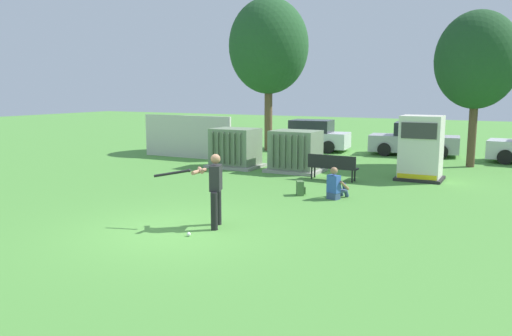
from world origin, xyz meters
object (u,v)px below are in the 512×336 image
object	(u,v)px
generator_enclosure	(421,148)
parked_car_leftmost	(309,136)
transformer_mid_west	(295,152)
batter	(213,186)
transformer_west	(235,148)
backpack	(300,188)
park_bench	(332,165)
parked_car_left_of_center	(415,140)
sports_ball	(189,234)
seated_spectator	(336,186)

from	to	relation	value
generator_enclosure	parked_car_leftmost	world-z (taller)	generator_enclosure
transformer_mid_west	generator_enclosure	bearing A→B (deg)	4.74
generator_enclosure	batter	xyz separation A→B (m)	(-3.17, -8.79, -0.16)
transformer_mid_west	transformer_west	bearing A→B (deg)	-177.46
transformer_west	backpack	size ratio (longest dim) A/B	4.77
backpack	parked_car_leftmost	distance (m)	11.63
transformer_west	park_bench	size ratio (longest dim) A/B	1.16
parked_car_left_of_center	sports_ball	bearing A→B (deg)	-96.16
generator_enclosure	parked_car_leftmost	xyz separation A→B (m)	(-6.80, 6.42, -0.38)
backpack	parked_car_leftmost	xyz separation A→B (m)	(-4.03, 10.90, 0.54)
seated_spectator	parked_car_left_of_center	bearing A→B (deg)	89.09
generator_enclosure	parked_car_left_of_center	xyz separation A→B (m)	(-1.46, 6.94, -0.38)
parked_car_leftmost	park_bench	bearing A→B (deg)	-63.14
backpack	parked_car_leftmost	bearing A→B (deg)	110.31
transformer_west	transformer_mid_west	xyz separation A→B (m)	(2.66, 0.12, 0.00)
seated_spectator	backpack	size ratio (longest dim) A/B	2.19
sports_ball	backpack	xyz separation A→B (m)	(0.49, 5.22, 0.17)
sports_ball	seated_spectator	world-z (taller)	seated_spectator
generator_enclosure	parked_car_left_of_center	size ratio (longest dim) A/B	0.53
sports_ball	generator_enclosure	bearing A→B (deg)	71.42
sports_ball	park_bench	bearing A→B (deg)	86.44
transformer_west	seated_spectator	world-z (taller)	transformer_west
park_bench	parked_car_left_of_center	bearing A→B (deg)	81.39
batter	backpack	distance (m)	4.40
batter	parked_car_left_of_center	distance (m)	15.83
generator_enclosure	backpack	world-z (taller)	generator_enclosure
park_bench	transformer_mid_west	bearing A→B (deg)	148.53
generator_enclosure	seated_spectator	xyz separation A→B (m)	(-1.65, -4.46, -0.76)
generator_enclosure	batter	size ratio (longest dim) A/B	1.32
seated_spectator	park_bench	bearing A→B (deg)	110.98
backpack	seated_spectator	bearing A→B (deg)	0.89
sports_ball	backpack	distance (m)	5.24
transformer_west	generator_enclosure	size ratio (longest dim) A/B	0.91
batter	parked_car_leftmost	distance (m)	15.64
generator_enclosure	park_bench	size ratio (longest dim) A/B	1.27
parked_car_left_of_center	parked_car_leftmost	bearing A→B (deg)	-174.42
parked_car_left_of_center	backpack	bearing A→B (deg)	-96.51
sports_ball	transformer_west	bearing A→B (deg)	113.98
transformer_west	transformer_mid_west	bearing A→B (deg)	2.54
generator_enclosure	sports_ball	bearing A→B (deg)	-108.58
sports_ball	parked_car_leftmost	xyz separation A→B (m)	(-3.54, 16.11, 0.71)
backpack	transformer_mid_west	bearing A→B (deg)	115.14
transformer_west	backpack	world-z (taller)	transformer_west
park_bench	sports_ball	bearing A→B (deg)	-93.56
generator_enclosure	park_bench	distance (m)	3.23
transformer_mid_west	batter	bearing A→B (deg)	-79.78
transformer_west	sports_ball	distance (m)	10.08
parked_car_leftmost	parked_car_left_of_center	xyz separation A→B (m)	(5.34, 0.52, 0.00)
transformer_west	seated_spectator	xyz separation A→B (m)	(5.70, -3.95, -0.41)
parked_car_leftmost	parked_car_left_of_center	distance (m)	5.36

